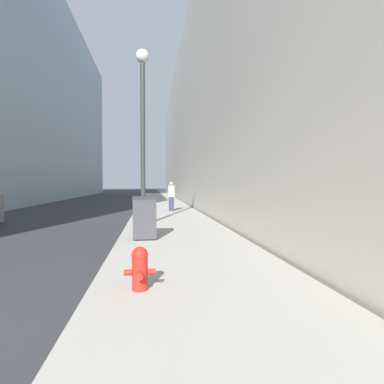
{
  "coord_description": "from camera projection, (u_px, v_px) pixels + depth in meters",
  "views": [
    {
      "loc": [
        4.67,
        -2.35,
        1.74
      ],
      "look_at": [
        7.65,
        19.44,
        1.11
      ],
      "focal_mm": 28.0,
      "sensor_mm": 36.0,
      "label": 1
    }
  ],
  "objects": [
    {
      "name": "building_right_stone",
      "position": [
        242.0,
        123.0,
        29.11
      ],
      "size": [
        12.0,
        60.0,
        15.17
      ],
      "color": "beige",
      "rests_on": "ground"
    },
    {
      "name": "lamppost",
      "position": [
        143.0,
        118.0,
        11.38
      ],
      "size": [
        0.51,
        0.51,
        6.69
      ],
      "color": "#2D332D",
      "rests_on": "sidewalk_right"
    },
    {
      "name": "fire_hydrant",
      "position": [
        140.0,
        267.0,
        4.53
      ],
      "size": [
        0.48,
        0.36,
        0.66
      ],
      "color": "red",
      "rests_on": "sidewalk_right"
    },
    {
      "name": "pedestrian_on_sidewalk",
      "position": [
        171.0,
        196.0,
        17.51
      ],
      "size": [
        0.35,
        0.22,
        1.71
      ],
      "color": "#2D3347",
      "rests_on": "sidewalk_right"
    },
    {
      "name": "sidewalk_right",
      "position": [
        164.0,
        208.0,
        20.32
      ],
      "size": [
        3.7,
        60.0,
        0.12
      ],
      "color": "#ADA89E",
      "rests_on": "ground"
    },
    {
      "name": "trash_bin",
      "position": [
        145.0,
        217.0,
        8.69
      ],
      "size": [
        0.68,
        0.61,
        1.24
      ],
      "color": "#3D3D42",
      "rests_on": "sidewalk_right"
    }
  ]
}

